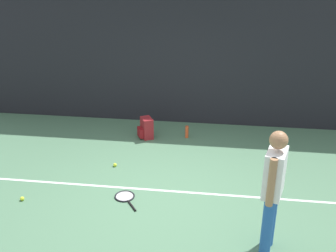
% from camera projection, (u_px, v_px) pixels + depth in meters
% --- Properties ---
extents(ground_plane, '(12.00, 12.00, 0.00)m').
position_uv_depth(ground_plane, '(165.00, 192.00, 6.58)').
color(ground_plane, '#4C7556').
extents(back_fence, '(10.00, 0.10, 2.92)m').
position_uv_depth(back_fence, '(184.00, 59.00, 8.73)').
color(back_fence, black).
rests_on(back_fence, ground).
extents(court_line, '(9.00, 0.05, 0.00)m').
position_uv_depth(court_line, '(165.00, 191.00, 6.60)').
color(court_line, white).
rests_on(court_line, ground).
extents(tennis_player, '(0.32, 0.51, 1.70)m').
position_uv_depth(tennis_player, '(273.00, 186.00, 4.93)').
color(tennis_player, '#2659A5').
rests_on(tennis_player, ground).
extents(tennis_racket, '(0.50, 0.60, 0.03)m').
position_uv_depth(tennis_racket, '(125.00, 197.00, 6.41)').
color(tennis_racket, black).
rests_on(tennis_racket, ground).
extents(backpack, '(0.37, 0.36, 0.44)m').
position_uv_depth(backpack, '(146.00, 128.00, 8.41)').
color(backpack, maroon).
rests_on(backpack, ground).
extents(tennis_ball_near_player, '(0.07, 0.07, 0.07)m').
position_uv_depth(tennis_ball_near_player, '(22.00, 199.00, 6.34)').
color(tennis_ball_near_player, '#CCE033').
rests_on(tennis_ball_near_player, ground).
extents(tennis_ball_mid_court, '(0.07, 0.07, 0.07)m').
position_uv_depth(tennis_ball_mid_court, '(115.00, 165.00, 7.34)').
color(tennis_ball_mid_court, '#CCE033').
rests_on(tennis_ball_mid_court, ground).
extents(water_bottle, '(0.07, 0.07, 0.26)m').
position_uv_depth(water_bottle, '(187.00, 132.00, 8.45)').
color(water_bottle, '#D84C26').
rests_on(water_bottle, ground).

